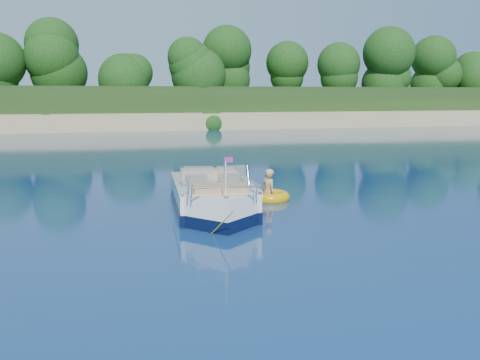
{
  "coord_description": "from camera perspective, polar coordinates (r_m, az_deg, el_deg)",
  "views": [
    {
      "loc": [
        -2.35,
        -13.72,
        3.24
      ],
      "look_at": [
        1.48,
        0.65,
        0.85
      ],
      "focal_mm": 40.0,
      "sensor_mm": 36.0,
      "label": 1
    }
  ],
  "objects": [
    {
      "name": "motorboat",
      "position": [
        14.68,
        -2.81,
        -2.14
      ],
      "size": [
        2.39,
        5.81,
        1.93
      ],
      "rotation": [
        0.0,
        0.0,
        -0.08
      ],
      "color": "white",
      "rests_on": "ground"
    },
    {
      "name": "ground",
      "position": [
        14.3,
        -5.09,
        -4.01
      ],
      "size": [
        160.0,
        160.0,
        0.0
      ],
      "primitive_type": "plane",
      "color": "#0A194C",
      "rests_on": "ground"
    },
    {
      "name": "boy",
      "position": [
        16.65,
        2.96,
        -2.11
      ],
      "size": [
        0.62,
        0.89,
        1.59
      ],
      "primitive_type": "imported",
      "rotation": [
        0.0,
        -0.17,
        1.93
      ],
      "color": "tan",
      "rests_on": "ground"
    },
    {
      "name": "treeline",
      "position": [
        54.84,
        -12.66,
        11.32
      ],
      "size": [
        150.0,
        7.12,
        8.19
      ],
      "color": "#311F10",
      "rests_on": "ground"
    },
    {
      "name": "shoreline",
      "position": [
        77.57,
        -13.29,
        7.21
      ],
      "size": [
        170.0,
        59.0,
        6.0
      ],
      "color": "tan",
      "rests_on": "ground"
    },
    {
      "name": "tow_tube",
      "position": [
        16.69,
        3.11,
        -1.78
      ],
      "size": [
        1.66,
        1.66,
        0.34
      ],
      "rotation": [
        0.0,
        0.0,
        -0.36
      ],
      "color": "#E19A05",
      "rests_on": "ground"
    }
  ]
}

